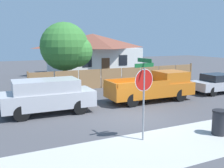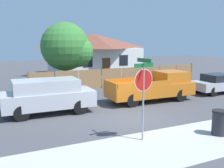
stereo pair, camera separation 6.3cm
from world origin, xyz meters
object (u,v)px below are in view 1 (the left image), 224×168
at_px(orange_pickup, 154,87).
at_px(parked_sedan, 218,83).
at_px(house, 93,53).
at_px(red_suv, 48,95).
at_px(trash_bin, 220,122).
at_px(stop_sign, 144,86).
at_px(oak_tree, 67,48).

bearing_deg(orange_pickup, parked_sedan, 1.97).
height_order(house, red_suv, house).
relative_size(house, trash_bin, 9.48).
bearing_deg(parked_sedan, orange_pickup, -178.03).
bearing_deg(orange_pickup, stop_sign, -126.51).
height_order(orange_pickup, parked_sedan, orange_pickup).
relative_size(house, oak_tree, 1.85).
xyz_separation_m(house, oak_tree, (-5.11, -7.24, 0.87)).
relative_size(red_suv, trash_bin, 4.63).
bearing_deg(trash_bin, parked_sedan, 42.47).
distance_m(house, orange_pickup, 14.54).
height_order(house, orange_pickup, house).
xyz_separation_m(parked_sedan, trash_bin, (-6.78, -6.21, -0.20)).
xyz_separation_m(red_suv, orange_pickup, (6.67, -0.01, -0.09)).
distance_m(stop_sign, trash_bin, 3.63).
relative_size(oak_tree, orange_pickup, 0.93).
xyz_separation_m(house, red_suv, (-8.32, -14.36, -1.35)).
bearing_deg(oak_tree, stop_sign, -93.47).
relative_size(oak_tree, trash_bin, 5.12).
bearing_deg(red_suv, trash_bin, -46.18).
bearing_deg(stop_sign, house, 67.38).
relative_size(red_suv, stop_sign, 1.50).
relative_size(oak_tree, red_suv, 1.10).
relative_size(red_suv, parked_sedan, 1.14).
height_order(red_suv, orange_pickup, orange_pickup).
height_order(oak_tree, parked_sedan, oak_tree).
bearing_deg(trash_bin, stop_sign, 164.31).
distance_m(house, parked_sedan, 15.00).
distance_m(oak_tree, orange_pickup, 8.25).
bearing_deg(stop_sign, oak_tree, 80.49).
bearing_deg(house, parked_sedan, -74.29).
distance_m(oak_tree, trash_bin, 13.80).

